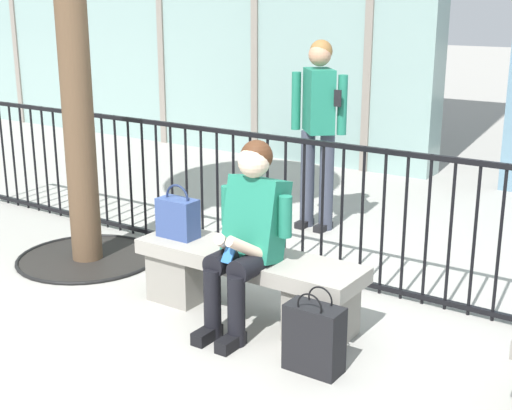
# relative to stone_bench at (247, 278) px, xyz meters

# --- Properties ---
(ground_plane) EXTENTS (60.00, 60.00, 0.00)m
(ground_plane) POSITION_rel_stone_bench_xyz_m (0.00, 0.00, -0.27)
(ground_plane) COLOR #9E9B93
(stone_bench) EXTENTS (1.60, 0.44, 0.45)m
(stone_bench) POSITION_rel_stone_bench_xyz_m (0.00, 0.00, 0.00)
(stone_bench) COLOR gray
(stone_bench) RESTS_ON ground
(seated_person_with_phone) EXTENTS (0.52, 0.66, 1.21)m
(seated_person_with_phone) POSITION_rel_stone_bench_xyz_m (0.09, -0.13, 0.38)
(seated_person_with_phone) COLOR black
(seated_person_with_phone) RESTS_ON ground
(handbag_on_bench) EXTENTS (0.28, 0.15, 0.38)m
(handbag_on_bench) POSITION_rel_stone_bench_xyz_m (-0.58, -0.01, 0.32)
(handbag_on_bench) COLOR #33477F
(handbag_on_bench) RESTS_ON stone_bench
(shopping_bag) EXTENTS (0.33, 0.17, 0.49)m
(shopping_bag) POSITION_rel_stone_bench_xyz_m (0.73, -0.39, -0.07)
(shopping_bag) COLOR black
(shopping_bag) RESTS_ON ground
(bystander_at_railing) EXTENTS (0.55, 0.43, 1.71)m
(bystander_at_railing) POSITION_rel_stone_bench_xyz_m (-0.59, 1.95, 0.73)
(bystander_at_railing) COLOR #383D4C
(bystander_at_railing) RESTS_ON ground
(plaza_railing) EXTENTS (7.64, 0.04, 1.06)m
(plaza_railing) POSITION_rel_stone_bench_xyz_m (-0.00, 0.85, 0.27)
(plaza_railing) COLOR black
(plaza_railing) RESTS_ON ground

